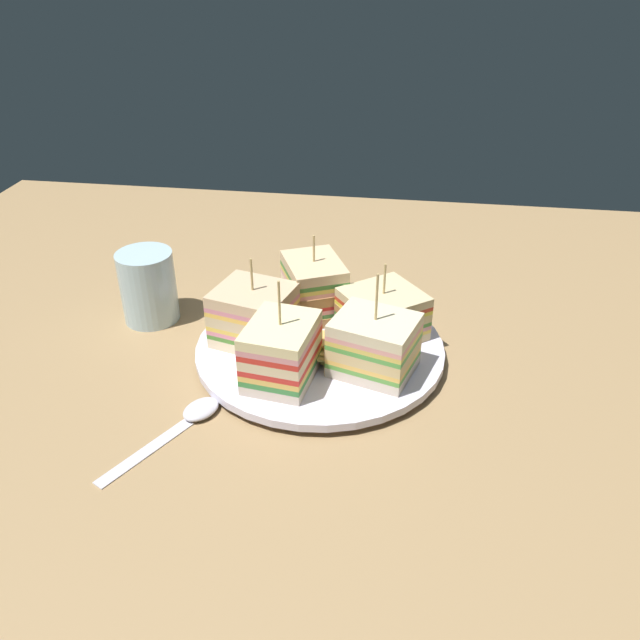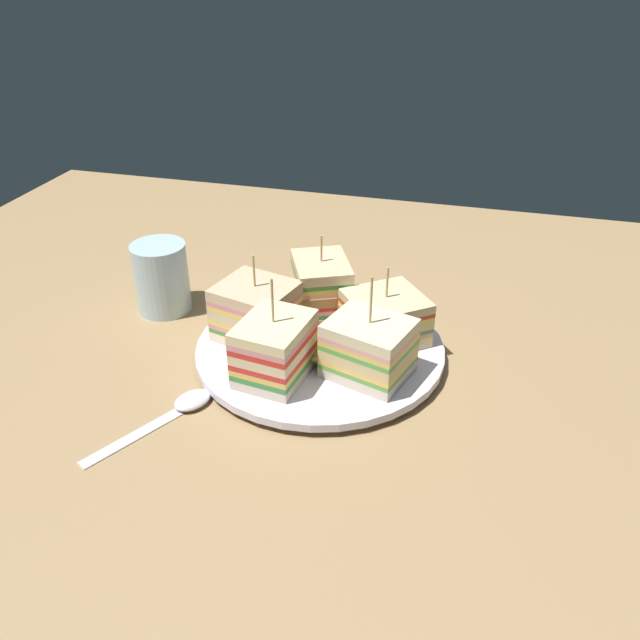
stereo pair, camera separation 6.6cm
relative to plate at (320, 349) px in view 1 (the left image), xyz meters
The scene contains 10 objects.
ground_plane 1.81cm from the plate, ahead, with size 123.53×96.30×1.80cm, color #9E7D52.
plate is the anchor object (origin of this frame).
sandwich_wedge_0 7.76cm from the plate, 113.81° to the right, with size 6.92×8.40×10.56cm.
sandwich_wedge_1 7.70cm from the plate, 32.63° to the right, with size 9.18×8.32×10.59cm.
sandwich_wedge_2 7.53cm from the plate, 25.69° to the left, with size 10.38×10.29×8.34cm.
sandwich_wedge_3 7.82cm from the plate, 103.83° to the left, with size 8.45×9.36×9.33cm.
sandwich_wedge_4 7.74cm from the plate, behind, with size 9.10×8.50×9.44cm.
chip_pile 2.94cm from the plate, 66.75° to the right, with size 6.25×6.10×2.23cm.
spoon 16.02cm from the plate, 130.05° to the right, with size 8.20×12.83×1.00cm.
drinking_glass 21.20cm from the plate, 166.16° to the left, with size 6.28×6.28×8.28cm.
Camera 1 is at (8.25, -55.84, 38.55)cm, focal length 36.19 mm.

